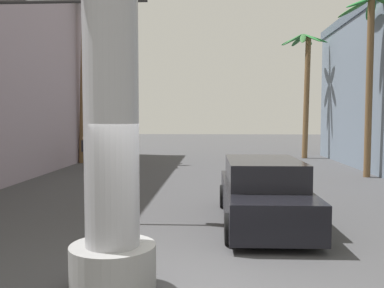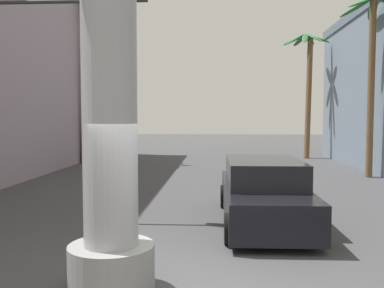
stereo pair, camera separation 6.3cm
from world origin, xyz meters
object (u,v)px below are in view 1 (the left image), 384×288
Objects in this scene: palm_tree_far_left at (84,59)px; traffic_light_mast at (8,62)px; car_lead at (263,193)px; palm_tree_far_right at (305,77)px; palm_tree_mid_right at (370,60)px; pedestrian_far_left at (85,150)px.

traffic_light_mast is at bearing -81.16° from palm_tree_far_left.
palm_tree_far_right is at bearing 75.23° from car_lead.
palm_tree_far_left is 14.74m from palm_tree_mid_right.
palm_tree_mid_right is at bearing -83.96° from palm_tree_far_right.
car_lead is 17.91m from palm_tree_far_right.
palm_tree_mid_right reaches higher than car_lead.
palm_tree_far_right is at bearing 96.04° from palm_tree_mid_right.
palm_tree_far_left is at bearing 122.70° from car_lead.
palm_tree_mid_right reaches higher than pedestrian_far_left.
palm_tree_mid_right is 13.64m from pedestrian_far_left.
palm_tree_far_right is at bearing 56.27° from traffic_light_mast.
car_lead is at bearing -123.23° from palm_tree_mid_right.
palm_tree_mid_right is at bearing -20.03° from palm_tree_far_left.
traffic_light_mast is 3.38× the size of pedestrian_far_left.
car_lead is 16.49m from palm_tree_far_left.
palm_tree_far_right is at bearing 15.60° from palm_tree_far_left.
palm_tree_far_right is (10.93, 16.37, 1.03)m from traffic_light_mast.
palm_tree_mid_right is (13.83, -5.04, -0.82)m from palm_tree_far_left.
palm_tree_far_left is at bearing 106.99° from pedestrian_far_left.
pedestrian_far_left is (-12.89, 1.97, -3.99)m from palm_tree_mid_right.
palm_tree_far_right is at bearing 29.14° from pedestrian_far_left.
palm_tree_far_left is 1.24× the size of palm_tree_far_right.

